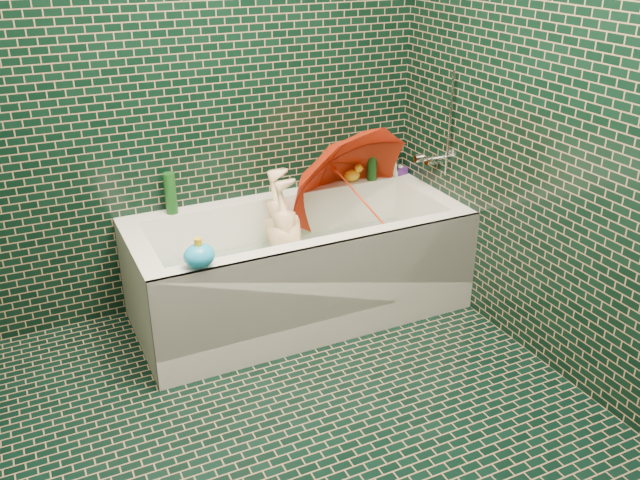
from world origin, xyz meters
name	(u,v)px	position (x,y,z in m)	size (l,w,h in m)	color
floor	(301,458)	(0.00, 0.00, 0.00)	(2.80, 2.80, 0.00)	black
wall_back	(179,70)	(0.00, 1.40, 1.25)	(2.80, 2.80, 0.00)	black
wall_right	(603,106)	(1.30, 0.00, 1.25)	(2.80, 2.80, 0.00)	black
bathtub	(300,276)	(0.45, 1.01, 0.21)	(1.70, 0.75, 0.55)	white
bath_mat	(299,284)	(0.45, 1.02, 0.16)	(1.35, 0.47, 0.01)	green
water	(299,260)	(0.45, 1.02, 0.30)	(1.48, 0.53, 0.00)	silver
faucet	(436,153)	(1.26, 1.02, 0.77)	(0.18, 0.19, 0.55)	silver
child	(291,258)	(0.42, 1.05, 0.31)	(0.33, 0.22, 0.91)	beige
umbrella	(360,198)	(0.84, 1.08, 0.56)	(0.73, 0.73, 0.64)	red
soap_bottle_a	(401,175)	(1.25, 1.32, 0.55)	(0.10, 0.10, 0.26)	white
soap_bottle_b	(403,175)	(1.25, 1.31, 0.55)	(0.08, 0.08, 0.18)	#4A2079
soap_bottle_c	(391,175)	(1.19, 1.35, 0.55)	(0.12, 0.12, 0.15)	#124215
bottle_right_tall	(372,160)	(1.05, 1.33, 0.67)	(0.06, 0.06, 0.24)	#124215
bottle_right_pump	(394,161)	(1.19, 1.32, 0.65)	(0.05, 0.05, 0.19)	silver
bottle_left_tall	(171,193)	(-0.11, 1.34, 0.66)	(0.06, 0.06, 0.21)	#124215
bottle_left_short	(171,198)	(-0.11, 1.35, 0.63)	(0.05, 0.05, 0.15)	white
rubber_duck	(353,174)	(0.94, 1.34, 0.60)	(0.13, 0.11, 0.10)	yellow
bath_toy	(199,255)	(-0.16, 0.69, 0.61)	(0.17, 0.16, 0.13)	#1A9BEC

